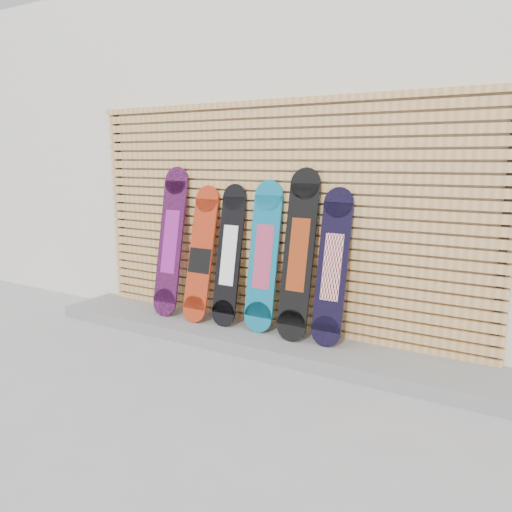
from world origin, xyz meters
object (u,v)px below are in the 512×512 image
object	(u,v)px
snowboard_4	(299,255)
snowboard_5	(332,267)
snowboard_1	(201,255)
snowboard_0	(171,242)
snowboard_2	(229,255)
snowboard_3	(264,257)

from	to	relation	value
snowboard_4	snowboard_5	size ratio (longest dim) A/B	1.12
snowboard_1	snowboard_4	world-z (taller)	snowboard_4
snowboard_1	snowboard_5	distance (m)	1.41
snowboard_0	snowboard_1	size ratio (longest dim) A/B	1.13
snowboard_2	snowboard_4	xyz separation A→B (m)	(0.76, -0.02, 0.08)
snowboard_0	snowboard_3	xyz separation A→B (m)	(1.10, 0.03, -0.06)
snowboard_2	snowboard_3	bearing A→B (deg)	1.44
snowboard_0	snowboard_2	xyz separation A→B (m)	(0.72, 0.02, -0.08)
snowboard_2	snowboard_1	bearing A→B (deg)	-174.90
snowboard_3	snowboard_4	size ratio (longest dim) A/B	0.92
snowboard_0	snowboard_3	size ratio (longest dim) A/B	1.08
snowboard_4	snowboard_5	bearing A→B (deg)	3.30
snowboard_2	snowboard_0	bearing A→B (deg)	-178.28
snowboard_1	snowboard_5	world-z (taller)	snowboard_5
snowboard_0	snowboard_5	world-z (taller)	snowboard_0
snowboard_5	snowboard_1	bearing A→B (deg)	-178.77
snowboard_2	snowboard_5	size ratio (longest dim) A/B	1.00
snowboard_0	snowboard_3	distance (m)	1.11
snowboard_4	snowboard_5	world-z (taller)	snowboard_4
snowboard_1	snowboard_2	bearing A→B (deg)	5.10
snowboard_1	snowboard_4	bearing A→B (deg)	0.62
snowboard_2	snowboard_4	size ratio (longest dim) A/B	0.89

